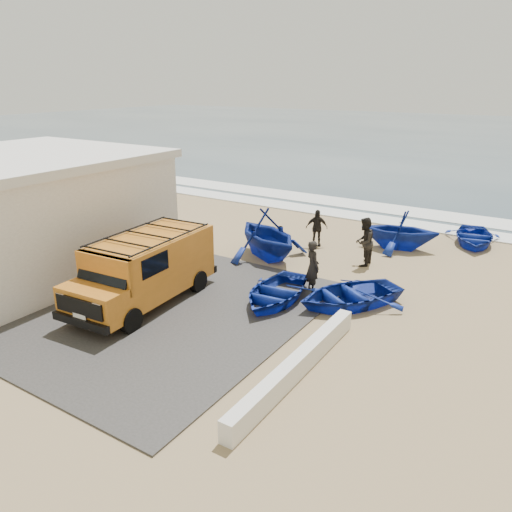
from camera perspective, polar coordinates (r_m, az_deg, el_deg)
The scene contains 16 objects.
ground at distance 17.30m, azimuth -5.31°, elevation -3.97°, with size 160.00×160.00×0.00m, color #9D845B.
slab at distance 17.22m, azimuth -14.71°, elevation -4.59°, with size 12.00×10.00×0.05m, color #3D3A38.
ocean at distance 69.50m, azimuth 24.83°, elevation 12.14°, with size 180.00×88.00×0.01m, color #385166.
surf_line at distance 27.24m, azimuth 10.31°, elevation 4.67°, with size 180.00×1.60×0.06m, color white.
surf_wash at distance 29.50m, azimuth 12.20°, elevation 5.67°, with size 180.00×2.20×0.04m, color white.
building at distance 20.79m, azimuth -25.72°, elevation 4.49°, with size 8.40×9.40×4.30m.
parapet at distance 12.51m, azimuth 4.70°, elevation -12.40°, with size 0.35×6.00×0.55m, color silver.
van at distance 16.31m, azimuth -12.52°, elevation -1.25°, with size 2.42×5.41×2.27m.
boat_near_left at distance 16.28m, azimuth 2.24°, elevation -4.11°, with size 2.42×3.39×0.70m, color #132D9C.
boat_near_right at distance 16.30m, azimuth 10.57°, elevation -4.35°, with size 2.55×3.57×0.74m, color #132D9C.
boat_mid_left at distance 20.10m, azimuth 1.27°, elevation 2.57°, with size 3.31×3.83×2.02m, color #132D9C.
boat_far_left at distance 22.11m, azimuth 16.09°, elevation 2.93°, with size 2.76×3.20×1.69m, color #132D9C.
boat_far_right at distance 23.94m, azimuth 23.61°, elevation 2.03°, with size 2.37×3.32×0.69m, color #132D9C.
fisherman_front at distance 16.95m, azimuth 6.50°, elevation -1.21°, with size 0.66×0.44×1.82m, color black.
fisherman_middle at distance 19.70m, azimuth 12.25°, elevation 1.60°, with size 0.93×0.73×1.92m, color black.
fisherman_back at distance 21.79m, azimuth 6.95°, elevation 3.22°, with size 0.94×0.39×1.61m, color black.
Camera 1 is at (9.85, -12.45, 6.89)m, focal length 35.00 mm.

